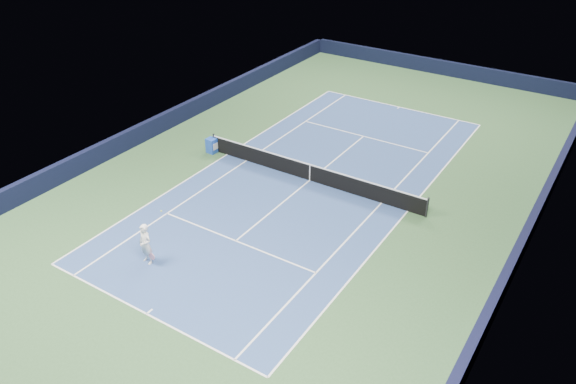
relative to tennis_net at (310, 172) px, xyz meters
The scene contains 19 objects.
ground 0.50m from the tennis_net, ahead, with size 40.00×40.00×0.00m, color #2E502B.
wall_far 19.83m from the tennis_net, 90.00° to the left, with size 22.00×0.35×1.10m, color black.
wall_right 10.83m from the tennis_net, ahead, with size 0.35×40.00×1.10m, color black.
wall_left 10.83m from the tennis_net, behind, with size 0.35×40.00×1.10m, color black.
court_surface 0.50m from the tennis_net, ahead, with size 10.97×23.77×0.01m, color navy.
baseline_far 11.90m from the tennis_net, 90.00° to the left, with size 10.97×0.08×0.00m, color white.
baseline_near 11.90m from the tennis_net, 90.00° to the right, with size 10.97×0.08×0.00m, color white.
sideline_doubles_right 5.51m from the tennis_net, ahead, with size 0.08×23.77×0.00m, color white.
sideline_doubles_left 5.51m from the tennis_net, behind, with size 0.08×23.77×0.00m, color white.
sideline_singles_right 4.14m from the tennis_net, ahead, with size 0.08×23.77×0.00m, color white.
sideline_singles_left 4.14m from the tennis_net, behind, with size 0.08×23.77×0.00m, color white.
service_line_far 6.42m from the tennis_net, 90.00° to the left, with size 8.23×0.08×0.00m, color white.
service_line_near 6.42m from the tennis_net, 90.00° to the right, with size 8.23×0.08×0.00m, color white.
center_service_line 0.50m from the tennis_net, ahead, with size 0.08×12.80×0.00m, color white.
center_mark_far 11.75m from the tennis_net, 90.00° to the left, with size 0.08×0.30×0.00m, color white.
center_mark_near 11.75m from the tennis_net, 90.00° to the right, with size 0.08×0.30×0.00m, color white.
tennis_net is the anchor object (origin of this frame).
sponsor_cube 6.40m from the tennis_net, behind, with size 0.58×0.51×0.86m.
tennis_player 9.84m from the tennis_net, 102.83° to the right, with size 0.85×1.30×2.07m.
Camera 1 is at (12.85, -22.12, 14.70)m, focal length 35.00 mm.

